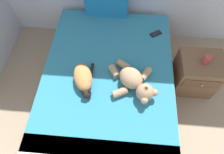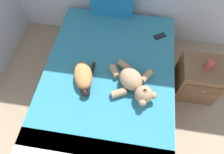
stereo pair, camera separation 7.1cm
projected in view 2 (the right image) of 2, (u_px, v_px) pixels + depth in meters
The scene contains 7 objects.
bed at pixel (109, 85), 2.31m from camera, with size 1.51×2.07×0.49m.
patterned_cushion at pixel (112, 0), 2.39m from camera, with size 0.55×0.12×0.43m.
cat at pixel (83, 77), 1.99m from camera, with size 0.29×0.44×0.15m.
teddy_bear at pixel (134, 84), 1.94m from camera, with size 0.53×0.55×0.20m.
cell_phone at pixel (160, 36), 2.37m from camera, with size 0.16×0.14×0.01m.
nightstand at pixel (198, 79), 2.32m from camera, with size 0.50×0.44×0.53m.
mug at pixel (210, 65), 2.05m from camera, with size 0.12×0.08×0.09m.
Camera 2 is at (1.75, 1.97, 2.29)m, focal length 30.26 mm.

